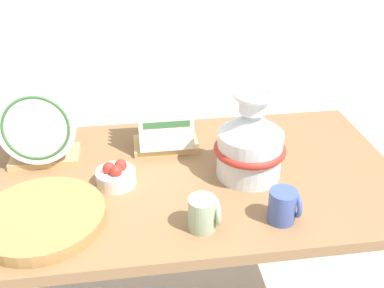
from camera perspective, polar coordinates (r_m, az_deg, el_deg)
The scene contains 8 objects.
display_table at distance 1.47m, azimuth -0.00°, elevation -6.31°, with size 1.31×0.75×0.65m.
ceramic_vase at distance 1.38m, azimuth 7.40°, elevation 0.26°, with size 0.22×0.22×0.28m.
dish_rack_round_plates at distance 1.52m, azimuth -18.76°, elevation 1.68°, with size 0.24×0.16×0.27m.
dish_rack_square_plates at distance 1.53m, azimuth -3.42°, elevation 2.19°, with size 0.22×0.14×0.21m.
wicker_charger_stack at distance 1.29m, azimuth -18.48°, elevation -8.87°, with size 0.34×0.34×0.04m.
mug_cobalt_glaze at distance 1.24m, azimuth 11.58°, elevation -7.70°, with size 0.08×0.08×0.09m.
mug_sage_glaze at distance 1.19m, azimuth 1.52°, elevation -8.80°, with size 0.08×0.08×0.09m.
fruit_bowl at distance 1.39m, azimuth -9.65°, elevation -3.97°, with size 0.12×0.12×0.08m.
Camera 1 is at (-0.17, -1.17, 1.45)m, focal length 42.00 mm.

